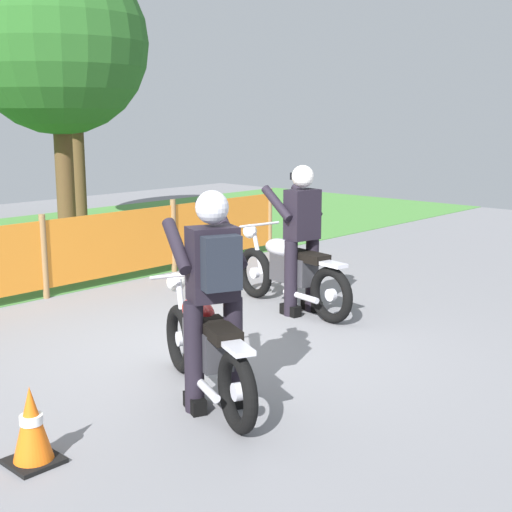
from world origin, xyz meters
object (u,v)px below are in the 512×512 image
(motorcycle_trailing, at_px, (290,271))
(traffic_cone, at_px, (32,426))
(rider_trailing, at_px, (301,234))
(motorcycle_lead, at_px, (205,345))
(rider_lead, at_px, (213,289))

(motorcycle_trailing, distance_m, traffic_cone, 4.15)
(rider_trailing, height_order, traffic_cone, rider_trailing)
(motorcycle_trailing, bearing_deg, motorcycle_lead, 125.79)
(rider_trailing, bearing_deg, traffic_cone, 113.82)
(motorcycle_lead, height_order, rider_lead, rider_lead)
(motorcycle_lead, xyz_separation_m, rider_trailing, (2.44, 1.02, 0.48))
(traffic_cone, bearing_deg, motorcycle_lead, -1.01)
(motorcycle_lead, distance_m, motorcycle_trailing, 2.75)
(motorcycle_lead, relative_size, traffic_cone, 3.41)
(motorcycle_trailing, xyz_separation_m, rider_lead, (-2.55, -1.40, 0.49))
(motorcycle_trailing, xyz_separation_m, rider_trailing, (-0.03, -0.19, 0.46))
(motorcycle_lead, height_order, traffic_cone, motorcycle_lead)
(motorcycle_trailing, bearing_deg, traffic_cone, 116.27)
(motorcycle_lead, distance_m, rider_lead, 0.55)
(rider_lead, bearing_deg, motorcycle_lead, 0.51)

